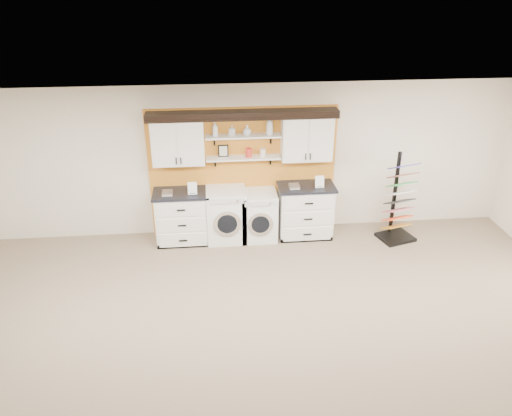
{
  "coord_description": "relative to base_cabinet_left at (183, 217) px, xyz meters",
  "views": [
    {
      "loc": [
        -0.59,
        -4.54,
        4.59
      ],
      "look_at": [
        0.08,
        2.3,
        1.26
      ],
      "focal_mm": 35.0,
      "sensor_mm": 36.0,
      "label": 1
    }
  ],
  "objects": [
    {
      "name": "washer",
      "position": [
        0.8,
        -0.0,
        0.01
      ],
      "size": [
        0.71,
        0.71,
        0.99
      ],
      "color": "white",
      "rests_on": "floor"
    },
    {
      "name": "canister_red",
      "position": [
        1.23,
        0.16,
        1.13
      ],
      "size": [
        0.11,
        0.11,
        0.16
      ],
      "primitive_type": "cylinder",
      "color": "red",
      "rests_on": "shelf_lower"
    },
    {
      "name": "soap_bottle_c",
      "position": [
        1.2,
        0.16,
        1.55
      ],
      "size": [
        0.2,
        0.2,
        0.18
      ],
      "primitive_type": "imported",
      "rotation": [
        0.0,
        0.0,
        5.32
      ],
      "color": "silver",
      "rests_on": "shelf_upper"
    },
    {
      "name": "accent_panel",
      "position": [
        1.13,
        0.32,
        0.71
      ],
      "size": [
        3.4,
        0.07,
        2.4
      ],
      "primitive_type": "cube",
      "color": "orange",
      "rests_on": "wall_back"
    },
    {
      "name": "soap_bottle_b",
      "position": [
        0.94,
        0.16,
        1.55
      ],
      "size": [
        0.12,
        0.12,
        0.19
      ],
      "primitive_type": "imported",
      "rotation": [
        0.0,
        0.0,
        2.49
      ],
      "color": "silver",
      "rests_on": "shelf_upper"
    },
    {
      "name": "canister_cream",
      "position": [
        1.48,
        0.16,
        1.12
      ],
      "size": [
        0.1,
        0.1,
        0.14
      ],
      "primitive_type": "cylinder",
      "color": "silver",
      "rests_on": "shelf_lower"
    },
    {
      "name": "upper_cabinet_right",
      "position": [
        2.26,
        0.15,
        1.39
      ],
      "size": [
        0.9,
        0.35,
        0.84
      ],
      "color": "silver",
      "rests_on": "wall_back"
    },
    {
      "name": "shelf_upper",
      "position": [
        1.13,
        0.16,
        1.44
      ],
      "size": [
        1.32,
        0.28,
        0.03
      ],
      "primitive_type": "cube",
      "color": "silver",
      "rests_on": "wall_back"
    },
    {
      "name": "picture_frame",
      "position": [
        0.78,
        0.21,
        1.16
      ],
      "size": [
        0.18,
        0.02,
        0.22
      ],
      "color": "black",
      "rests_on": "shelf_lower"
    },
    {
      "name": "ceiling",
      "position": [
        1.13,
        -3.64,
        2.31
      ],
      "size": [
        10.0,
        10.0,
        0.0
      ],
      "primitive_type": "plane",
      "rotation": [
        3.14,
        0.0,
        0.0
      ],
      "color": "white",
      "rests_on": "wall_back"
    },
    {
      "name": "soap_bottle_d",
      "position": [
        1.6,
        0.16,
        1.62
      ],
      "size": [
        0.15,
        0.15,
        0.32
      ],
      "primitive_type": "imported",
      "rotation": [
        0.0,
        0.0,
        -1.34
      ],
      "color": "silver",
      "rests_on": "shelf_upper"
    },
    {
      "name": "crown_molding",
      "position": [
        1.13,
        0.17,
        1.84
      ],
      "size": [
        3.3,
        0.41,
        0.13
      ],
      "color": "black",
      "rests_on": "wall_back"
    },
    {
      "name": "dryer",
      "position": [
        1.39,
        -0.0,
        -0.04
      ],
      "size": [
        0.65,
        0.71,
        0.91
      ],
      "color": "white",
      "rests_on": "floor"
    },
    {
      "name": "sample_rack",
      "position": [
        3.93,
        -0.3,
        0.04
      ],
      "size": [
        0.72,
        0.65,
        1.65
      ],
      "rotation": [
        0.0,
        0.0,
        0.29
      ],
      "color": "black",
      "rests_on": "floor"
    },
    {
      "name": "base_cabinet_right",
      "position": [
        2.26,
        -0.0,
        0.01
      ],
      "size": [
        1.04,
        0.66,
        1.01
      ],
      "color": "silver",
      "rests_on": "floor"
    },
    {
      "name": "wall_back",
      "position": [
        1.13,
        0.36,
        0.91
      ],
      "size": [
        10.0,
        0.0,
        10.0
      ],
      "primitive_type": "plane",
      "rotation": [
        1.57,
        0.0,
        0.0
      ],
      "color": "silver",
      "rests_on": "floor"
    },
    {
      "name": "shelf_lower",
      "position": [
        1.13,
        0.16,
        1.04
      ],
      "size": [
        1.32,
        0.28,
        0.03
      ],
      "primitive_type": "cube",
      "color": "silver",
      "rests_on": "wall_back"
    },
    {
      "name": "upper_cabinet_left",
      "position": [
        0.0,
        0.15,
        1.39
      ],
      "size": [
        0.9,
        0.35,
        0.84
      ],
      "color": "silver",
      "rests_on": "wall_back"
    },
    {
      "name": "base_cabinet_left",
      "position": [
        0.0,
        0.0,
        0.0
      ],
      "size": [
        1.0,
        0.66,
        0.98
      ],
      "color": "silver",
      "rests_on": "floor"
    },
    {
      "name": "floor",
      "position": [
        1.13,
        -3.64,
        -0.49
      ],
      "size": [
        10.0,
        10.0,
        0.0
      ],
      "primitive_type": "plane",
      "color": "#7F6E55",
      "rests_on": "ground"
    },
    {
      "name": "soap_bottle_a",
      "position": [
        0.65,
        0.16,
        1.58
      ],
      "size": [
        0.12,
        0.12,
        0.26
      ],
      "primitive_type": "imported",
      "rotation": [
        0.0,
        0.0,
        -1.78
      ],
      "color": "silver",
      "rests_on": "shelf_upper"
    }
  ]
}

